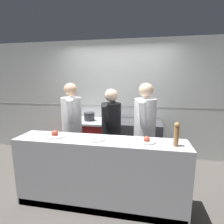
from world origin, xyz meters
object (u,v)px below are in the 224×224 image
(mixing_bowl_steel, at_px, (147,121))
(pepper_mill, at_px, (176,134))
(chef_sous, at_px, (111,131))
(chef_line, at_px, (145,130))
(plated_dish_main, at_px, (55,135))
(chef_head_cook, at_px, (72,126))
(oven_range, at_px, (94,140))
(plated_dish_dessert, at_px, (147,141))
(stock_pot, at_px, (89,116))
(plated_dish_appetiser, at_px, (96,139))

(mixing_bowl_steel, bearing_deg, pepper_mill, -76.91)
(chef_sous, bearing_deg, chef_line, 8.05)
(plated_dish_main, bearing_deg, pepper_mill, -2.35)
(pepper_mill, height_order, chef_head_cook, chef_head_cook)
(chef_sous, bearing_deg, pepper_mill, -27.73)
(oven_range, relative_size, pepper_mill, 3.09)
(oven_range, xyz_separation_m, mixing_bowl_steel, (1.13, -0.04, 0.49))
(plated_dish_dessert, relative_size, chef_head_cook, 0.14)
(plated_dish_main, xyz_separation_m, chef_line, (1.23, 0.63, -0.04))
(chef_head_cook, bearing_deg, plated_dish_main, -106.40)
(mixing_bowl_steel, relative_size, chef_head_cook, 0.13)
(oven_range, bearing_deg, mixing_bowl_steel, -2.16)
(oven_range, distance_m, pepper_mill, 2.15)
(stock_pot, xyz_separation_m, plated_dish_main, (-0.07, -1.34, 0.01))
(mixing_bowl_steel, relative_size, chef_sous, 0.14)
(stock_pot, height_order, chef_head_cook, chef_head_cook)
(mixing_bowl_steel, bearing_deg, plated_dish_dessert, -90.73)
(plated_dish_main, distance_m, chef_line, 1.38)
(oven_range, distance_m, plated_dish_appetiser, 1.55)
(plated_dish_appetiser, height_order, chef_sous, chef_sous)
(pepper_mill, height_order, chef_sous, chef_sous)
(oven_range, bearing_deg, pepper_mill, -44.68)
(pepper_mill, height_order, chef_line, chef_line)
(stock_pot, xyz_separation_m, chef_line, (1.16, -0.72, -0.03))
(stock_pot, bearing_deg, oven_range, 20.92)
(mixing_bowl_steel, distance_m, plated_dish_appetiser, 1.51)
(oven_range, height_order, chef_head_cook, chef_head_cook)
(oven_range, distance_m, chef_sous, 1.01)
(plated_dish_appetiser, bearing_deg, chef_sous, 82.39)
(chef_head_cook, bearing_deg, chef_line, -20.95)
(plated_dish_appetiser, distance_m, plated_dish_dessert, 0.67)
(stock_pot, bearing_deg, chef_sous, -48.88)
(mixing_bowl_steel, height_order, chef_sous, chef_sous)
(plated_dish_appetiser, relative_size, pepper_mill, 0.89)
(oven_range, distance_m, chef_head_cook, 0.88)
(plated_dish_main, bearing_deg, plated_dish_dessert, -0.07)
(oven_range, relative_size, plated_dish_main, 3.32)
(plated_dish_main, distance_m, pepper_mill, 1.61)
(mixing_bowl_steel, relative_size, plated_dish_appetiser, 0.84)
(pepper_mill, bearing_deg, mixing_bowl_steel, 103.09)
(oven_range, bearing_deg, chef_line, -34.43)
(mixing_bowl_steel, xyz_separation_m, chef_line, (-0.04, -0.70, 0.01))
(stock_pot, distance_m, mixing_bowl_steel, 1.20)
(stock_pot, height_order, plated_dish_appetiser, stock_pot)
(plated_dish_appetiser, xyz_separation_m, chef_sous, (0.09, 0.66, -0.08))
(plated_dish_appetiser, xyz_separation_m, chef_head_cook, (-0.62, 0.68, -0.03))
(chef_sous, bearing_deg, chef_head_cook, -171.79)
(stock_pot, height_order, pepper_mill, pepper_mill)
(stock_pot, distance_m, chef_head_cook, 0.68)
(stock_pot, distance_m, plated_dish_main, 1.34)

